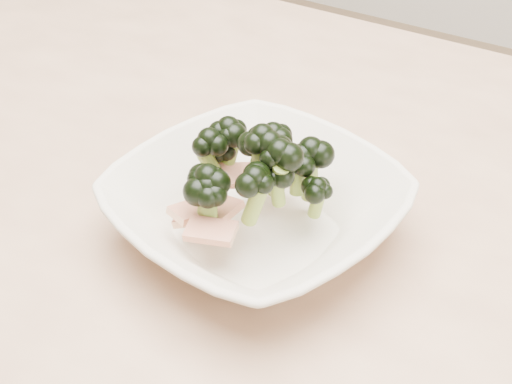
% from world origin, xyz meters
% --- Properties ---
extents(dining_table, '(1.20, 0.80, 0.75)m').
position_xyz_m(dining_table, '(0.00, 0.00, 0.65)').
color(dining_table, tan).
rests_on(dining_table, ground).
extents(broccoli_dish, '(0.30, 0.30, 0.13)m').
position_xyz_m(broccoli_dish, '(0.05, -0.08, 0.79)').
color(broccoli_dish, beige).
rests_on(broccoli_dish, dining_table).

